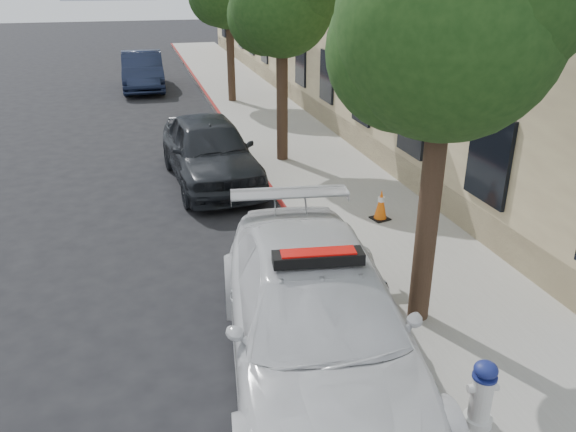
{
  "coord_description": "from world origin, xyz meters",
  "views": [
    {
      "loc": [
        -0.8,
        -8.33,
        4.83
      ],
      "look_at": [
        1.5,
        0.22,
        1.0
      ],
      "focal_mm": 35.0,
      "sensor_mm": 36.0,
      "label": 1
    }
  ],
  "objects_px": {
    "parked_car_mid": "(210,150)",
    "traffic_cone": "(381,205)",
    "parked_car_far": "(143,71)",
    "fire_hydrant": "(482,395)",
    "police_car": "(317,319)"
  },
  "relations": [
    {
      "from": "parked_car_mid",
      "to": "traffic_cone",
      "type": "distance_m",
      "value": 4.72
    },
    {
      "from": "parked_car_far",
      "to": "fire_hydrant",
      "type": "bearing_deg",
      "value": -81.65
    },
    {
      "from": "parked_car_mid",
      "to": "fire_hydrant",
      "type": "distance_m",
      "value": 9.4
    },
    {
      "from": "police_car",
      "to": "fire_hydrant",
      "type": "distance_m",
      "value": 2.1
    },
    {
      "from": "police_car",
      "to": "parked_car_mid",
      "type": "xyz_separation_m",
      "value": [
        -0.3,
        7.73,
        0.0
      ]
    },
    {
      "from": "parked_car_far",
      "to": "traffic_cone",
      "type": "relative_size",
      "value": 7.71
    },
    {
      "from": "police_car",
      "to": "parked_car_far",
      "type": "relative_size",
      "value": 1.18
    },
    {
      "from": "parked_car_far",
      "to": "parked_car_mid",
      "type": "bearing_deg",
      "value": -83.88
    },
    {
      "from": "parked_car_mid",
      "to": "fire_hydrant",
      "type": "bearing_deg",
      "value": -83.26
    },
    {
      "from": "parked_car_far",
      "to": "traffic_cone",
      "type": "height_order",
      "value": "parked_car_far"
    },
    {
      "from": "fire_hydrant",
      "to": "traffic_cone",
      "type": "relative_size",
      "value": 1.3
    },
    {
      "from": "parked_car_mid",
      "to": "parked_car_far",
      "type": "height_order",
      "value": "parked_car_mid"
    },
    {
      "from": "police_car",
      "to": "fire_hydrant",
      "type": "height_order",
      "value": "police_car"
    },
    {
      "from": "traffic_cone",
      "to": "police_car",
      "type": "bearing_deg",
      "value": -123.4
    },
    {
      "from": "police_car",
      "to": "fire_hydrant",
      "type": "bearing_deg",
      "value": -38.5
    }
  ]
}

